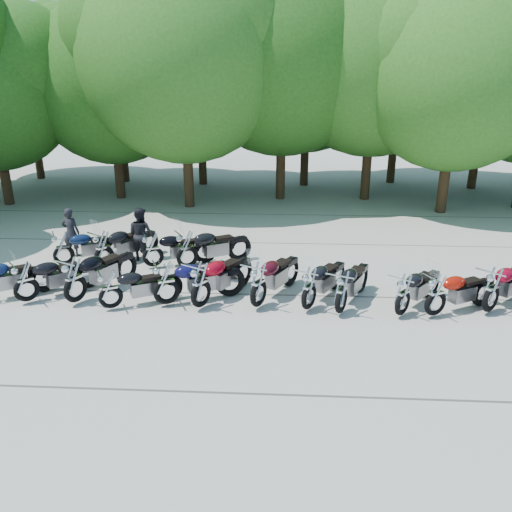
# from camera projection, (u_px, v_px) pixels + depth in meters

# --- Properties ---
(ground) EXTENTS (90.00, 90.00, 0.00)m
(ground) POSITION_uv_depth(u_px,v_px,m) (253.00, 320.00, 12.00)
(ground) COLOR #9C958D
(ground) RESTS_ON ground
(tree_2) EXTENTS (7.31, 7.31, 8.97)m
(tree_2) POSITION_uv_depth(u_px,v_px,m) (111.00, 83.00, 22.69)
(tree_2) COLOR #3A2614
(tree_2) RESTS_ON ground
(tree_3) EXTENTS (8.70, 8.70, 10.67)m
(tree_3) POSITION_uv_depth(u_px,v_px,m) (183.00, 58.00, 20.66)
(tree_3) COLOR #3A2614
(tree_3) RESTS_ON ground
(tree_4) EXTENTS (9.13, 9.13, 11.20)m
(tree_4) POSITION_uv_depth(u_px,v_px,m) (283.00, 52.00, 22.08)
(tree_4) COLOR #3A2614
(tree_4) RESTS_ON ground
(tree_5) EXTENTS (9.04, 9.04, 11.10)m
(tree_5) POSITION_uv_depth(u_px,v_px,m) (375.00, 53.00, 22.00)
(tree_5) COLOR #3A2614
(tree_5) RESTS_ON ground
(tree_6) EXTENTS (8.00, 8.00, 9.82)m
(tree_6) POSITION_uv_depth(u_px,v_px,m) (458.00, 70.00, 19.85)
(tree_6) COLOR #3A2614
(tree_6) RESTS_ON ground
(tree_9) EXTENTS (7.59, 7.59, 9.32)m
(tree_9) POSITION_uv_depth(u_px,v_px,m) (27.00, 79.00, 27.42)
(tree_9) COLOR #3A2614
(tree_9) RESTS_ON ground
(tree_10) EXTENTS (7.78, 7.78, 9.55)m
(tree_10) POSITION_uv_depth(u_px,v_px,m) (117.00, 76.00, 26.52)
(tree_10) COLOR #3A2614
(tree_10) RESTS_ON ground
(tree_11) EXTENTS (7.56, 7.56, 9.28)m
(tree_11) POSITION_uv_depth(u_px,v_px,m) (200.00, 79.00, 25.83)
(tree_11) COLOR #3A2614
(tree_11) RESTS_ON ground
(tree_12) EXTENTS (7.88, 7.88, 9.67)m
(tree_12) POSITION_uv_depth(u_px,v_px,m) (307.00, 74.00, 25.50)
(tree_12) COLOR #3A2614
(tree_12) RESTS_ON ground
(tree_13) EXTENTS (8.31, 8.31, 10.20)m
(tree_13) POSITION_uv_depth(u_px,v_px,m) (400.00, 68.00, 26.09)
(tree_13) COLOR #3A2614
(tree_13) RESTS_ON ground
(tree_14) EXTENTS (8.02, 8.02, 9.84)m
(tree_14) POSITION_uv_depth(u_px,v_px,m) (488.00, 72.00, 24.65)
(tree_14) COLOR #3A2614
(tree_14) RESTS_ON ground
(motorcycle_1) EXTENTS (2.10, 2.01, 1.26)m
(motorcycle_1) POSITION_uv_depth(u_px,v_px,m) (25.00, 281.00, 12.69)
(motorcycle_1) COLOR black
(motorcycle_1) RESTS_ON ground
(motorcycle_2) EXTENTS (1.80, 2.56, 1.41)m
(motorcycle_2) POSITION_uv_depth(u_px,v_px,m) (74.00, 279.00, 12.61)
(motorcycle_2) COLOR black
(motorcycle_2) RESTS_ON ground
(motorcycle_3) EXTENTS (2.14, 1.53, 1.18)m
(motorcycle_3) POSITION_uv_depth(u_px,v_px,m) (110.00, 288.00, 12.31)
(motorcycle_3) COLOR black
(motorcycle_3) RESTS_ON ground
(motorcycle_4) EXTENTS (2.46, 1.67, 1.34)m
(motorcycle_4) POSITION_uv_depth(u_px,v_px,m) (166.00, 282.00, 12.50)
(motorcycle_4) COLOR #0D0C38
(motorcycle_4) RESTS_ON ground
(motorcycle_5) EXTENTS (1.91, 2.50, 1.39)m
(motorcycle_5) POSITION_uv_depth(u_px,v_px,m) (201.00, 283.00, 12.34)
(motorcycle_5) COLOR maroon
(motorcycle_5) RESTS_ON ground
(motorcycle_6) EXTENTS (1.78, 2.50, 1.38)m
(motorcycle_6) POSITION_uv_depth(u_px,v_px,m) (258.00, 283.00, 12.37)
(motorcycle_6) COLOR #390711
(motorcycle_6) RESTS_ON ground
(motorcycle_7) EXTENTS (1.75, 2.32, 1.29)m
(motorcycle_7) POSITION_uv_depth(u_px,v_px,m) (309.00, 287.00, 12.25)
(motorcycle_7) COLOR black
(motorcycle_7) RESTS_ON ground
(motorcycle_8) EXTENTS (1.60, 2.36, 1.29)m
(motorcycle_8) POSITION_uv_depth(u_px,v_px,m) (342.00, 291.00, 12.04)
(motorcycle_8) COLOR black
(motorcycle_8) RESTS_ON ground
(motorcycle_9) EXTENTS (1.92, 2.11, 1.24)m
(motorcycle_9) POSITION_uv_depth(u_px,v_px,m) (403.00, 293.00, 11.94)
(motorcycle_9) COLOR black
(motorcycle_9) RESTS_ON ground
(motorcycle_10) EXTENTS (2.27, 1.65, 1.25)m
(motorcycle_10) POSITION_uv_depth(u_px,v_px,m) (436.00, 294.00, 11.91)
(motorcycle_10) COLOR #961005
(motorcycle_10) RESTS_ON ground
(motorcycle_11) EXTENTS (2.25, 2.16, 1.35)m
(motorcycle_11) POSITION_uv_depth(u_px,v_px,m) (492.00, 289.00, 12.08)
(motorcycle_11) COLOR maroon
(motorcycle_11) RESTS_ON ground
(motorcycle_13) EXTENTS (2.27, 1.62, 1.25)m
(motorcycle_13) POSITION_uv_depth(u_px,v_px,m) (63.00, 247.00, 15.21)
(motorcycle_13) COLOR #0C1938
(motorcycle_13) RESTS_ON ground
(motorcycle_14) EXTENTS (1.96, 2.39, 1.36)m
(motorcycle_14) POSITION_uv_depth(u_px,v_px,m) (103.00, 248.00, 14.97)
(motorcycle_14) COLOR black
(motorcycle_14) RESTS_ON ground
(motorcycle_15) EXTENTS (2.32, 1.43, 1.26)m
(motorcycle_15) POSITION_uv_depth(u_px,v_px,m) (153.00, 249.00, 15.06)
(motorcycle_15) COLOR black
(motorcycle_15) RESTS_ON ground
(motorcycle_16) EXTENTS (2.46, 1.87, 1.37)m
(motorcycle_16) POSITION_uv_depth(u_px,v_px,m) (187.00, 248.00, 14.95)
(motorcycle_16) COLOR black
(motorcycle_16) RESTS_ON ground
(rider_0) EXTENTS (0.63, 0.45, 1.61)m
(rider_0) POSITION_uv_depth(u_px,v_px,m) (71.00, 232.00, 16.10)
(rider_0) COLOR black
(rider_0) RESTS_ON ground
(rider_1) EXTENTS (1.03, 0.94, 1.72)m
(rider_1) POSITION_uv_depth(u_px,v_px,m) (141.00, 234.00, 15.74)
(rider_1) COLOR black
(rider_1) RESTS_ON ground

